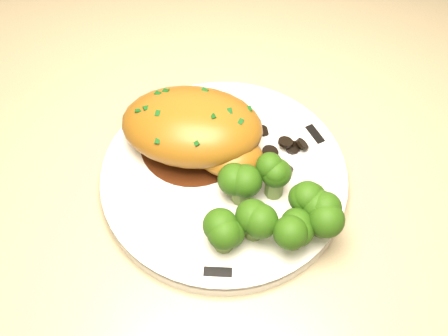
# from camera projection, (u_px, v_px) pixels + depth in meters

# --- Properties ---
(counter) EXTENTS (2.00, 0.66, 0.98)m
(counter) POSITION_uv_depth(u_px,v_px,m) (74.00, 256.00, 1.06)
(counter) COLOR brown
(counter) RESTS_ON ground
(plate) EXTENTS (0.32, 0.32, 0.02)m
(plate) POSITION_uv_depth(u_px,v_px,m) (224.00, 178.00, 0.63)
(plate) COLOR white
(plate) RESTS_ON counter
(rim_accent_0) EXTENTS (0.02, 0.03, 0.00)m
(rim_accent_0) POSITION_uv_depth(u_px,v_px,m) (315.00, 134.00, 0.66)
(rim_accent_0) COLOR black
(rim_accent_0) RESTS_ON plate
(rim_accent_1) EXTENTS (0.02, 0.03, 0.00)m
(rim_accent_1) POSITION_uv_depth(u_px,v_px,m) (139.00, 127.00, 0.66)
(rim_accent_1) COLOR black
(rim_accent_1) RESTS_ON plate
(rim_accent_2) EXTENTS (0.03, 0.01, 0.00)m
(rim_accent_2) POSITION_uv_depth(u_px,v_px,m) (218.00, 272.00, 0.56)
(rim_accent_2) COLOR black
(rim_accent_2) RESTS_ON plate
(gravy_pool) EXTENTS (0.12, 0.12, 0.00)m
(gravy_pool) POSITION_uv_depth(u_px,v_px,m) (193.00, 143.00, 0.65)
(gravy_pool) COLOR #3A190A
(gravy_pool) RESTS_ON plate
(chicken_breast) EXTENTS (0.16, 0.11, 0.06)m
(chicken_breast) POSITION_uv_depth(u_px,v_px,m) (196.00, 129.00, 0.62)
(chicken_breast) COLOR #96601A
(chicken_breast) RESTS_ON plate
(mushroom_pile) EXTENTS (0.09, 0.07, 0.03)m
(mushroom_pile) POSITION_uv_depth(u_px,v_px,m) (261.00, 151.00, 0.64)
(mushroom_pile) COLOR black
(mushroom_pile) RESTS_ON plate
(broccoli_florets) EXTENTS (0.13, 0.10, 0.05)m
(broccoli_florets) POSITION_uv_depth(u_px,v_px,m) (275.00, 209.00, 0.57)
(broccoli_florets) COLOR olive
(broccoli_florets) RESTS_ON plate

